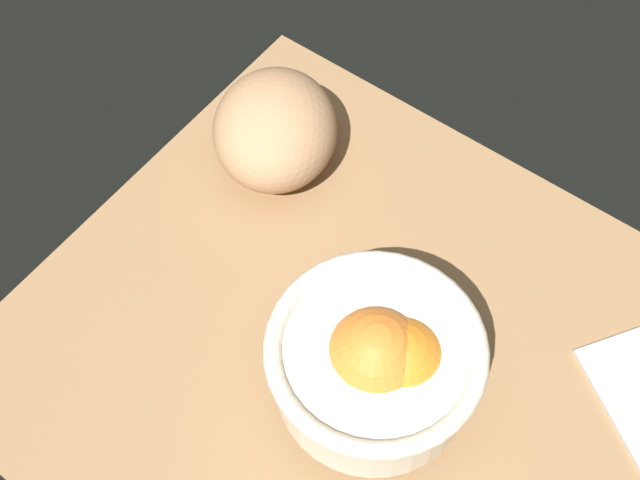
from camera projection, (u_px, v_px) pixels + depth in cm
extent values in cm
cube|color=#936D47|center=(395.00, 383.00, 82.85)|extent=(71.55, 56.98, 3.00)
cylinder|color=silver|center=(371.00, 388.00, 79.86)|extent=(10.74, 10.74, 2.17)
cylinder|color=silver|center=(374.00, 367.00, 75.78)|extent=(17.40, 17.40, 7.42)
torus|color=silver|center=(376.00, 349.00, 72.62)|extent=(19.00, 19.00, 1.60)
sphere|color=orange|center=(401.00, 361.00, 74.22)|extent=(7.64, 7.64, 7.64)
sphere|color=orange|center=(375.00, 358.00, 74.15)|extent=(8.79, 8.79, 8.79)
sphere|color=orange|center=(375.00, 358.00, 74.16)|extent=(8.73, 8.73, 8.73)
sphere|color=orange|center=(375.00, 359.00, 74.27)|extent=(7.97, 7.97, 7.97)
ellipsoid|color=tan|center=(275.00, 129.00, 90.73)|extent=(19.07, 19.63, 10.07)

